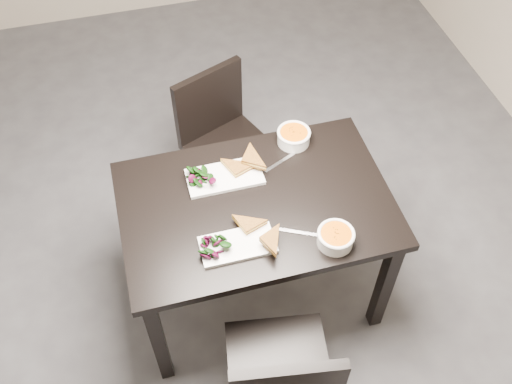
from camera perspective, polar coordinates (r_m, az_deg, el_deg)
ground at (r=3.30m, az=-8.98°, el=-6.71°), size 5.00×5.00×0.00m
table at (r=2.63m, az=-0.00°, el=-2.33°), size 1.20×0.80×0.75m
chair_near at (r=2.44m, az=2.53°, el=-17.89°), size 0.48×0.48×0.85m
chair_far at (r=3.21m, az=-3.34°, el=5.60°), size 0.55×0.55×0.85m
plate_near at (r=2.41m, az=-1.82°, el=-5.22°), size 0.31×0.16×0.02m
sandwich_near at (r=2.40m, az=-0.41°, el=-4.16°), size 0.19×0.16×0.05m
salad_near at (r=2.38m, az=-4.18°, el=-5.33°), size 0.10×0.09×0.04m
soup_bowl_near at (r=2.41m, az=7.85°, el=-4.42°), size 0.16×0.16×0.07m
cutlery_near at (r=2.46m, az=4.21°, el=-3.98°), size 0.17×0.09×0.00m
plate_far at (r=2.64m, az=-3.11°, el=1.51°), size 0.34×0.17×0.02m
sandwich_far at (r=2.61m, az=-1.68°, el=2.07°), size 0.21×0.18×0.06m
salad_far at (r=2.60m, az=-5.28°, el=1.54°), size 0.11×0.10×0.05m
soup_bowl_far at (r=2.77m, az=3.73°, el=5.53°), size 0.16×0.16×0.07m
cutlery_far at (r=2.70m, az=2.35°, el=2.93°), size 0.17×0.09×0.00m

